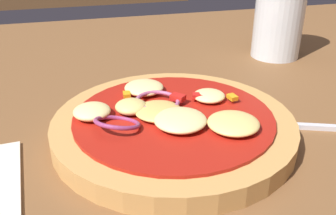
# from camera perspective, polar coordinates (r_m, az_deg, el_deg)

# --- Properties ---
(dining_table) EXTENTS (1.34, 1.02, 0.03)m
(dining_table) POSITION_cam_1_polar(r_m,az_deg,el_deg) (0.36, 8.59, -7.37)
(dining_table) COLOR brown
(dining_table) RESTS_ON ground
(pizza) EXTENTS (0.23, 0.23, 0.04)m
(pizza) POSITION_cam_1_polar(r_m,az_deg,el_deg) (0.36, 0.71, -2.47)
(pizza) COLOR tan
(pizza) RESTS_ON dining_table
(fork) EXTENTS (0.18, 0.08, 0.01)m
(fork) POSITION_cam_1_polar(r_m,az_deg,el_deg) (0.41, 23.51, -2.80)
(fork) COLOR silver
(fork) RESTS_ON dining_table
(beer_glass) EXTENTS (0.07, 0.07, 0.13)m
(beer_glass) POSITION_cam_1_polar(r_m,az_deg,el_deg) (0.58, 16.30, 13.41)
(beer_glass) COLOR silver
(beer_glass) RESTS_ON dining_table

